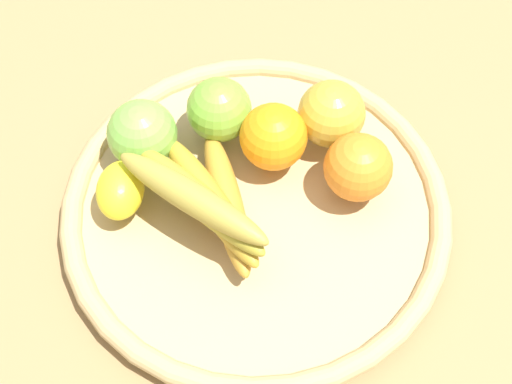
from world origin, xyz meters
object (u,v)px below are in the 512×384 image
apple_2 (219,110)px  apple_1 (331,114)px  orange_1 (273,137)px  lemon_0 (120,190)px  apple_0 (142,134)px  orange_0 (358,167)px  banana_bunch (207,200)px

apple_2 → apple_1: size_ratio=0.97×
orange_1 → lemon_0: bearing=-101.9°
apple_0 → lemon_0: (0.04, -0.05, -0.01)m
orange_0 → apple_0: size_ratio=0.96×
orange_1 → apple_1: apple_1 is taller
apple_1 → lemon_0: size_ratio=1.12×
apple_0 → banana_bunch: bearing=9.0°
orange_1 → apple_0: (-0.08, -0.12, 0.00)m
banana_bunch → lemon_0: (-0.07, -0.07, -0.01)m
banana_bunch → apple_0: same height
orange_1 → lemon_0: 0.17m
banana_bunch → orange_0: banana_bunch is taller
apple_1 → lemon_0: bearing=-100.4°
apple_0 → orange_0: bearing=47.2°
apple_2 → apple_1: 0.12m
orange_1 → apple_0: apple_0 is taller
apple_1 → orange_0: bearing=-13.5°
orange_1 → banana_bunch: bearing=-72.9°
banana_bunch → lemon_0: size_ratio=2.76×
apple_2 → lemon_0: apple_2 is taller
apple_2 → banana_bunch: (0.10, -0.07, 0.00)m
orange_1 → banana_bunch: banana_bunch is taller
apple_0 → orange_1: bearing=56.5°
apple_1 → banana_bunch: (0.02, -0.17, 0.00)m
apple_2 → apple_1: apple_1 is taller
orange_1 → apple_0: 0.14m
orange_1 → orange_0: bearing=33.5°
apple_2 → orange_0: 0.17m
apple_2 → apple_0: bearing=-99.3°
orange_1 → banana_bunch: 0.11m
orange_1 → banana_bunch: size_ratio=0.40×
orange_0 → apple_2: bearing=-150.0°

